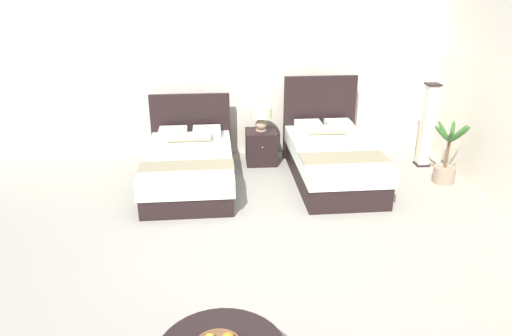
% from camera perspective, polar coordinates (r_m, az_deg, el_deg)
% --- Properties ---
extents(ground_plane, '(9.78, 9.91, 0.02)m').
position_cam_1_polar(ground_plane, '(5.16, 2.44, -10.24)').
color(ground_plane, '#A09A8E').
extents(wall_back, '(9.78, 0.12, 2.55)m').
position_cam_1_polar(wall_back, '(7.64, -0.12, 11.12)').
color(wall_back, silver).
rests_on(wall_back, ground).
extents(bed_near_window, '(1.27, 2.10, 1.10)m').
position_cam_1_polar(bed_near_window, '(6.69, -8.21, 0.33)').
color(bed_near_window, black).
rests_on(bed_near_window, ground).
extents(bed_near_corner, '(1.19, 2.08, 1.35)m').
position_cam_1_polar(bed_near_corner, '(6.84, 9.33, 1.14)').
color(bed_near_corner, black).
rests_on(bed_near_corner, ground).
extents(nightstand, '(0.48, 0.49, 0.53)m').
position_cam_1_polar(nightstand, '(7.40, 0.63, 2.62)').
color(nightstand, black).
rests_on(nightstand, ground).
extents(table_lamp, '(0.33, 0.33, 0.38)m').
position_cam_1_polar(table_lamp, '(7.26, 0.64, 6.49)').
color(table_lamp, tan).
rests_on(table_lamp, nightstand).
extents(floor_lamp_corner, '(0.20, 0.20, 1.31)m').
position_cam_1_polar(floor_lamp_corner, '(7.65, 20.33, 4.91)').
color(floor_lamp_corner, black).
rests_on(floor_lamp_corner, ground).
extents(potted_palm, '(0.48, 0.57, 0.95)m').
position_cam_1_polar(potted_palm, '(7.21, 22.36, 0.48)').
color(potted_palm, tan).
rests_on(potted_palm, ground).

